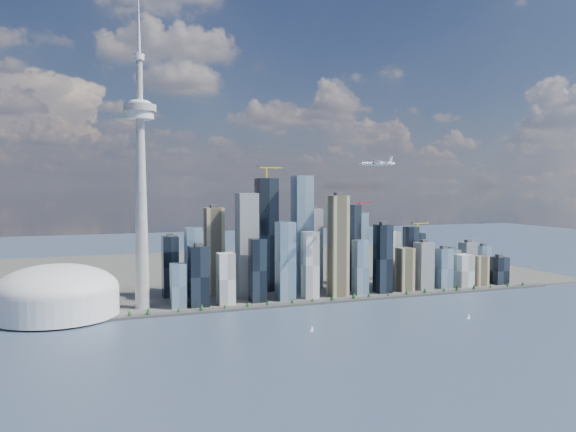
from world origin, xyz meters
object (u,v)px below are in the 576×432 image
object	(u,v)px
sailboat_west	(312,329)
sailboat_east	(469,317)
needle_tower	(141,177)
airplane	(377,163)
dome_stadium	(57,294)

from	to	relation	value
sailboat_west	sailboat_east	size ratio (longest dim) A/B	1.01
needle_tower	airplane	size ratio (longest dim) A/B	8.27
dome_stadium	sailboat_east	distance (m)	686.24
needle_tower	dome_stadium	world-z (taller)	needle_tower
needle_tower	sailboat_east	size ratio (longest dim) A/B	53.23
sailboat_west	sailboat_east	xyz separation A→B (m)	(275.11, -15.13, -0.03)
dome_stadium	sailboat_east	bearing A→B (deg)	-21.35
sailboat_east	sailboat_west	bearing A→B (deg)	167.63
airplane	sailboat_west	size ratio (longest dim) A/B	6.38
needle_tower	sailboat_east	xyz separation A→B (m)	(498.26, -259.50, -232.52)
dome_stadium	sailboat_west	distance (m)	433.71
needle_tower	sailboat_west	xyz separation A→B (m)	(223.14, -244.37, -232.49)
needle_tower	sailboat_east	distance (m)	608.00
sailboat_west	sailboat_east	distance (m)	275.53
airplane	dome_stadium	bearing A→B (deg)	-175.71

